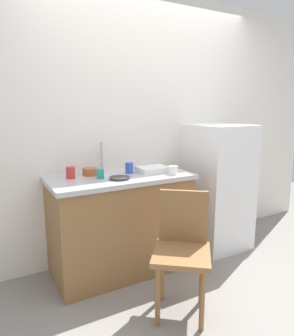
{
  "coord_description": "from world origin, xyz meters",
  "views": [
    {
      "loc": [
        -1.49,
        -1.8,
        1.5
      ],
      "look_at": [
        -0.16,
        0.6,
        0.95
      ],
      "focal_mm": 32.92,
      "sensor_mm": 36.0,
      "label": 1
    }
  ],
  "objects": [
    {
      "name": "cabinet_base",
      "position": [
        -0.41,
        0.65,
        0.43
      ],
      "size": [
        1.22,
        0.6,
        0.86
      ],
      "primitive_type": "cube",
      "color": "olive",
      "rests_on": "ground_plane"
    },
    {
      "name": "back_wall",
      "position": [
        0.0,
        1.0,
        1.29
      ],
      "size": [
        4.8,
        0.1,
        2.58
      ],
      "primitive_type": "cube",
      "color": "white",
      "rests_on": "ground_plane"
    },
    {
      "name": "countertop",
      "position": [
        -0.41,
        0.65,
        0.88
      ],
      "size": [
        1.26,
        0.64,
        0.04
      ],
      "primitive_type": "cube",
      "color": "#B7B7BC",
      "rests_on": "cabinet_base"
    },
    {
      "name": "refrigerator",
      "position": [
        0.72,
        0.64,
        0.66
      ],
      "size": [
        0.57,
        0.62,
        1.32
      ],
      "primitive_type": "cube",
      "color": "white",
      "rests_on": "ground_plane"
    },
    {
      "name": "dish_tray",
      "position": [
        -0.09,
        0.62,
        0.93
      ],
      "size": [
        0.28,
        0.2,
        0.05
      ],
      "primitive_type": "cube",
      "color": "white",
      "rests_on": "countertop"
    },
    {
      "name": "hotplate",
      "position": [
        -0.48,
        0.51,
        0.91
      ],
      "size": [
        0.17,
        0.17,
        0.02
      ],
      "primitive_type": "cylinder",
      "color": "#2D2D2D",
      "rests_on": "countertop"
    },
    {
      "name": "cup_white",
      "position": [
        0.01,
        0.44,
        0.94
      ],
      "size": [
        0.08,
        0.08,
        0.08
      ],
      "primitive_type": "cylinder",
      "color": "white",
      "rests_on": "countertop"
    },
    {
      "name": "terracotta_bowl",
      "position": [
        -0.64,
        0.78,
        0.93
      ],
      "size": [
        0.14,
        0.14,
        0.06
      ],
      "primitive_type": "cylinder",
      "color": "#B25B33",
      "rests_on": "countertop"
    },
    {
      "name": "faucet",
      "position": [
        -0.48,
        0.9,
        1.04
      ],
      "size": [
        0.02,
        0.02,
        0.27
      ],
      "primitive_type": "cylinder",
      "color": "#B7B7BC",
      "rests_on": "countertop"
    },
    {
      "name": "chair",
      "position": [
        -0.26,
        -0.1,
        0.5
      ],
      "size": [
        0.56,
        0.56,
        0.89
      ],
      "rotation": [
        0.0,
        0.0,
        -0.67
      ],
      "color": "olive",
      "rests_on": "ground_plane"
    },
    {
      "name": "cup_teal",
      "position": [
        -0.61,
        0.61,
        0.94
      ],
      "size": [
        0.06,
        0.06,
        0.08
      ],
      "primitive_type": "cylinder",
      "color": "teal",
      "rests_on": "countertop"
    },
    {
      "name": "cup_red",
      "position": [
        -0.82,
        0.75,
        0.95
      ],
      "size": [
        0.08,
        0.08,
        0.1
      ],
      "primitive_type": "cylinder",
      "color": "red",
      "rests_on": "countertop"
    },
    {
      "name": "ground_plane",
      "position": [
        0.0,
        0.0,
        0.0
      ],
      "size": [
        8.0,
        8.0,
        0.0
      ],
      "primitive_type": "plane",
      "color": "gray"
    },
    {
      "name": "cup_blue",
      "position": [
        -0.3,
        0.69,
        0.95
      ],
      "size": [
        0.07,
        0.07,
        0.1
      ],
      "primitive_type": "cylinder",
      "color": "blue",
      "rests_on": "countertop"
    }
  ]
}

